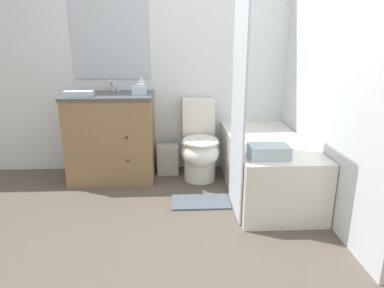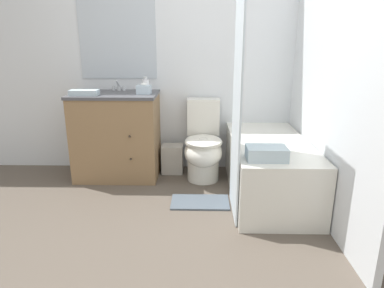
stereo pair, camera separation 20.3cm
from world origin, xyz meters
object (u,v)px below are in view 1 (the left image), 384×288
Objects in this scene: tissue_box at (140,90)px; bath_towel_folded at (269,152)px; toilet at (200,147)px; sink_faucet at (112,88)px; hand_towel_folded at (79,94)px; vanity_cabinet at (112,136)px; bathtub at (266,166)px; bath_mat at (201,202)px; soap_dispenser at (141,86)px; wastebasket at (168,159)px.

bath_towel_folded is at bearing -40.64° from tissue_box.
toilet is 5.85× the size of tissue_box.
toilet is (0.91, -0.27, -0.58)m from sink_faucet.
hand_towel_folded is at bearing 153.60° from bath_towel_folded.
vanity_cabinet is 6.33× the size of sink_faucet.
bathtub is at bearing -18.23° from tissue_box.
tissue_box is 1.26m from bath_mat.
tissue_box is at bearing -37.25° from sink_faucet.
soap_dispenser is at bearing 173.01° from toilet.
vanity_cabinet is 0.58m from tissue_box.
bathtub is at bearing -16.22° from vanity_cabinet.
soap_dispenser reaches higher than tissue_box.
wastebasket is at bearing 112.04° from bath_mat.
wastebasket is 2.24× the size of tissue_box.
vanity_cabinet is at bearing 175.37° from toilet.
vanity_cabinet is 0.51m from sink_faucet.
sink_faucet is 0.43m from hand_towel_folded.
hand_towel_folded is at bearing -127.17° from sink_faucet.
sink_faucet is at bearing 90.00° from vanity_cabinet.
vanity_cabinet is at bearing 143.30° from bath_mat.
vanity_cabinet is 1.70m from bath_towel_folded.
bath_mat is (-0.03, -0.58, -0.34)m from toilet.
toilet reaches higher than wastebasket.
soap_dispenser is at bearing -0.31° from vanity_cabinet.
soap_dispenser is 0.61× the size of hand_towel_folded.
vanity_cabinet is at bearing 163.78° from bathtub.
soap_dispenser is (0.01, 0.04, 0.03)m from tissue_box.
vanity_cabinet is 6.43× the size of tissue_box.
hand_towel_folded is (-0.58, -0.15, -0.05)m from soap_dispenser.
toilet is 1.31m from hand_towel_folded.
soap_dispenser is at bearing -30.96° from sink_faucet.
bathtub is 8.61× the size of soap_dispenser.
bath_towel_folded is (1.06, -0.97, -0.39)m from soap_dispenser.
soap_dispenser is at bearing 130.40° from bath_mat.
vanity_cabinet is 0.55m from hand_towel_folded.
vanity_cabinet is at bearing -90.00° from sink_faucet.
tissue_box is 0.58m from hand_towel_folded.
sink_faucet reaches higher than tissue_box.
sink_faucet is 0.17× the size of toilet.
soap_dispenser is (-1.20, 0.44, 0.70)m from bathtub.
sink_faucet reaches higher than bath_mat.
tissue_box reaches higher than wastebasket.
hand_towel_folded reaches higher than bath_mat.
bath_towel_folded is (1.39, -1.16, -0.35)m from sink_faucet.
toilet is 0.68m from bath_mat.
tissue_box is 0.27× the size of bath_mat.
tissue_box is (-0.26, -0.15, 0.79)m from wastebasket.
tissue_box is (-0.60, 0.03, 0.59)m from toilet.
sink_faucet reaches higher than vanity_cabinet.
toilet is at bearing 118.00° from bath_towel_folded.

